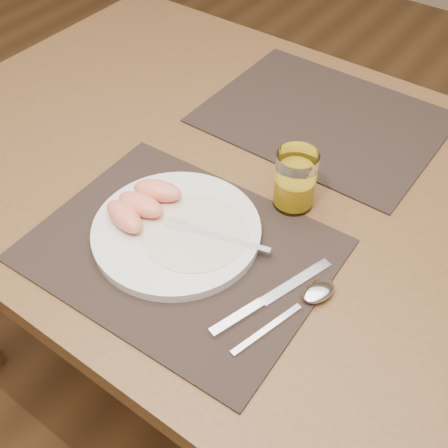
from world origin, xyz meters
TOP-DOWN VIEW (x-y plane):
  - ground at (0.00, 0.00)m, footprint 5.00×5.00m
  - table at (0.00, 0.00)m, footprint 1.40×0.90m
  - placemat_near at (-0.01, -0.22)m, footprint 0.46×0.37m
  - placemat_far at (0.00, 0.22)m, footprint 0.45×0.35m
  - plate at (-0.03, -0.20)m, footprint 0.27×0.27m
  - plate_dressing at (-0.00, -0.19)m, footprint 0.17×0.17m
  - fork at (0.02, -0.18)m, footprint 0.17×0.06m
  - knife at (0.15, -0.23)m, footprint 0.08×0.21m
  - spoon at (0.20, -0.18)m, footprint 0.07×0.19m
  - juice_glass at (0.08, -0.03)m, footprint 0.07×0.07m
  - grapefruit_wedges at (-0.10, -0.20)m, footprint 0.09×0.14m

SIDE VIEW (x-z plane):
  - ground at x=0.00m, z-range 0.00..0.00m
  - table at x=0.00m, z-range 0.29..1.04m
  - placemat_near at x=-0.01m, z-range 0.75..0.75m
  - placemat_far at x=0.00m, z-range 0.75..0.75m
  - knife at x=0.15m, z-range 0.75..0.76m
  - spoon at x=0.20m, z-range 0.75..0.77m
  - plate at x=-0.03m, z-range 0.75..0.77m
  - plate_dressing at x=0.00m, z-range 0.77..0.77m
  - fork at x=0.02m, z-range 0.77..0.77m
  - grapefruit_wedges at x=-0.10m, z-range 0.77..0.80m
  - juice_glass at x=0.08m, z-range 0.75..0.85m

